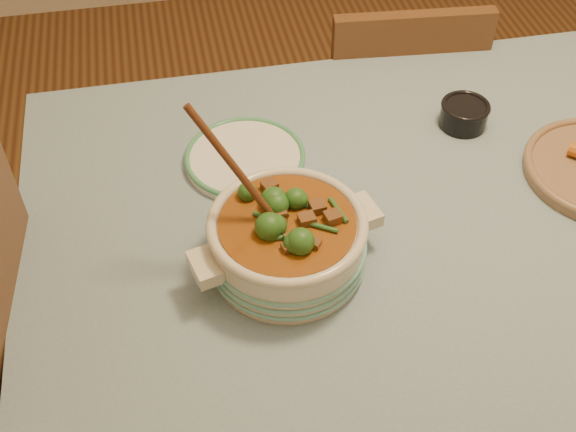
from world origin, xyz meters
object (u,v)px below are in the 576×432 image
(condiment_bowl, at_px, (464,113))
(chair_far, at_px, (392,110))
(dining_table, at_px, (440,237))
(white_plate, at_px, (245,158))
(stew_casserole, at_px, (287,238))

(condiment_bowl, xyz_separation_m, chair_far, (-0.01, 0.40, -0.30))
(dining_table, height_order, white_plate, white_plate)
(chair_far, bearing_deg, white_plate, 46.88)
(white_plate, bearing_deg, stew_casserole, -83.70)
(stew_casserole, distance_m, chair_far, 0.92)
(white_plate, xyz_separation_m, condiment_bowl, (0.49, 0.03, 0.02))
(white_plate, distance_m, condiment_bowl, 0.50)
(white_plate, relative_size, condiment_bowl, 1.97)
(dining_table, distance_m, condiment_bowl, 0.29)
(stew_casserole, bearing_deg, white_plate, 96.30)
(dining_table, height_order, stew_casserole, stew_casserole)
(dining_table, bearing_deg, white_plate, 151.02)
(white_plate, distance_m, chair_far, 0.71)
(dining_table, bearing_deg, stew_casserole, -166.05)
(dining_table, distance_m, chair_far, 0.67)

